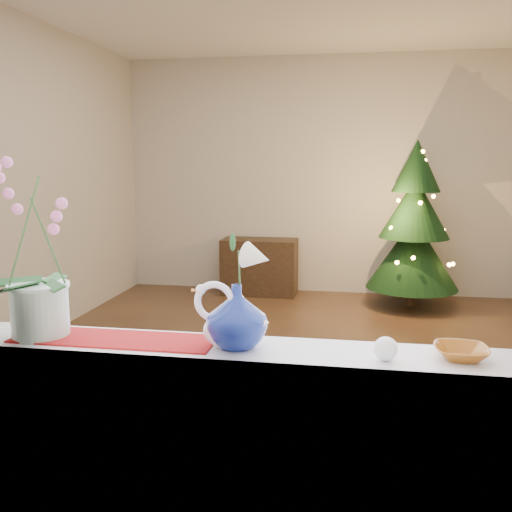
{
  "coord_description": "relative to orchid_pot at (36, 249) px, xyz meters",
  "views": [
    {
      "loc": [
        0.42,
        -4.14,
        1.52
      ],
      "look_at": [
        -0.06,
        -1.4,
        1.06
      ],
      "focal_mm": 40.0,
      "sensor_mm": 36.0,
      "label": 1
    }
  ],
  "objects": [
    {
      "name": "ground",
      "position": [
        0.65,
        2.38,
        -1.23
      ],
      "size": [
        5.0,
        5.0,
        0.0
      ],
      "primitive_type": "plane",
      "color": "#3A2318",
      "rests_on": "ground"
    },
    {
      "name": "windowsill",
      "position": [
        0.65,
        0.01,
        -0.33
      ],
      "size": [
        2.2,
        0.26,
        0.04
      ],
      "primitive_type": "cube",
      "color": "white",
      "rests_on": "window_apron"
    },
    {
      "name": "wall_left",
      "position": [
        -1.6,
        2.38,
        0.12
      ],
      "size": [
        0.1,
        5.0,
        2.7
      ],
      "primitive_type": "cube",
      "color": "beige",
      "rests_on": "ground"
    },
    {
      "name": "window_frame",
      "position": [
        0.65,
        -0.09,
        0.47
      ],
      "size": [
        2.22,
        0.06,
        1.6
      ],
      "primitive_type": null,
      "color": "white",
      "rests_on": "windowsill"
    },
    {
      "name": "side_table",
      "position": [
        -0.01,
        4.63,
        -0.91
      ],
      "size": [
        0.85,
        0.43,
        0.64
      ],
      "primitive_type": "cube",
      "rotation": [
        0.0,
        0.0,
        -0.01
      ],
      "color": "black",
      "rests_on": "ground"
    },
    {
      "name": "swan",
      "position": [
        0.68,
        -0.01,
        -0.21
      ],
      "size": [
        0.26,
        0.17,
        0.21
      ],
      "primitive_type": null,
      "rotation": [
        0.0,
        0.0,
        0.24
      ],
      "color": "white",
      "rests_on": "windowsill"
    },
    {
      "name": "blue_vase",
      "position": [
        0.7,
        0.0,
        -0.19
      ],
      "size": [
        0.3,
        0.3,
        0.24
      ],
      "primitive_type": "imported",
      "rotation": [
        0.0,
        0.0,
        -0.41
      ],
      "color": "navy",
      "rests_on": "windowsill"
    },
    {
      "name": "lily",
      "position": [
        0.7,
        0.0,
        0.02
      ],
      "size": [
        0.13,
        0.08,
        0.18
      ],
      "primitive_type": null,
      "color": "silver",
      "rests_on": "blue_vase"
    },
    {
      "name": "wall_back",
      "position": [
        0.65,
        4.88,
        0.12
      ],
      "size": [
        4.5,
        0.1,
        2.7
      ],
      "primitive_type": "cube",
      "color": "beige",
      "rests_on": "ground"
    },
    {
      "name": "orchid_pot",
      "position": [
        0.0,
        0.0,
        0.0
      ],
      "size": [
        0.21,
        0.21,
        0.62
      ],
      "primitive_type": null,
      "rotation": [
        0.0,
        0.0,
        -0.01
      ],
      "color": "white",
      "rests_on": "windowsill"
    },
    {
      "name": "paperweight",
      "position": [
        1.17,
        -0.04,
        -0.27
      ],
      "size": [
        0.1,
        0.1,
        0.07
      ],
      "primitive_type": "sphere",
      "rotation": [
        0.0,
        0.0,
        0.38
      ],
      "color": "white",
      "rests_on": "windowsill"
    },
    {
      "name": "wall_front",
      "position": [
        0.65,
        -0.12,
        0.12
      ],
      "size": [
        4.5,
        0.1,
        2.7
      ],
      "primitive_type": "cube",
      "color": "beige",
      "rests_on": "ground"
    },
    {
      "name": "window_apron",
      "position": [
        0.65,
        -0.08,
        -0.79
      ],
      "size": [
        2.2,
        0.08,
        0.88
      ],
      "primitive_type": "cube",
      "color": "white",
      "rests_on": "ground"
    },
    {
      "name": "runner",
      "position": [
        0.27,
        0.01,
        -0.31
      ],
      "size": [
        0.7,
        0.2,
        0.01
      ],
      "primitive_type": "cube",
      "color": "maroon",
      "rests_on": "windowsill"
    },
    {
      "name": "amber_dish",
      "position": [
        1.4,
        0.01,
        -0.29
      ],
      "size": [
        0.14,
        0.14,
        0.04
      ],
      "primitive_type": "imported",
      "rotation": [
        0.0,
        0.0,
        -0.01
      ],
      "color": "#955217",
      "rests_on": "windowsill"
    },
    {
      "name": "xmas_tree",
      "position": [
        1.67,
        4.33,
        -0.36
      ],
      "size": [
        0.97,
        0.97,
        1.75
      ],
      "primitive_type": null,
      "rotation": [
        0.0,
        0.0,
        0.01
      ],
      "color": "black",
      "rests_on": "ground"
    }
  ]
}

